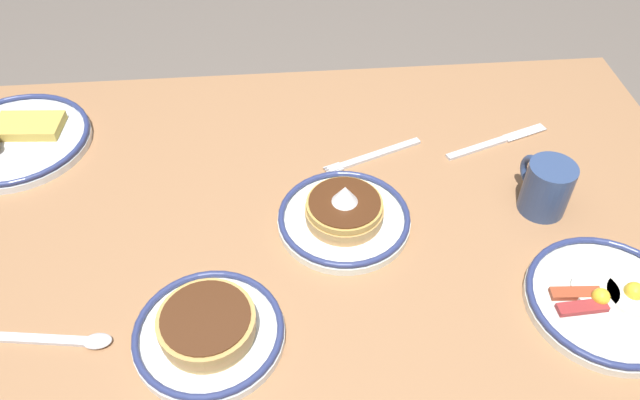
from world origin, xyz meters
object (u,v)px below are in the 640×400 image
object	(u,v)px
plate_near_main	(13,140)
fork_near	(373,156)
plate_far_companion	(208,330)
plate_center_pancakes	(344,215)
plate_far_side	(608,300)
butter_knife	(497,142)
tea_spoon	(61,340)
coffee_mug	(546,186)

from	to	relation	value
plate_near_main	fork_near	size ratio (longest dim) A/B	1.44
plate_far_companion	fork_near	size ratio (longest dim) A/B	1.11
plate_center_pancakes	fork_near	world-z (taller)	plate_center_pancakes
plate_far_side	butter_knife	bearing A→B (deg)	-82.35
plate_far_companion	fork_near	bearing A→B (deg)	-127.81
plate_far_companion	plate_far_side	size ratio (longest dim) A/B	0.90
plate_near_main	plate_center_pancakes	distance (m)	0.65
plate_far_companion	butter_knife	distance (m)	0.65
fork_near	tea_spoon	xyz separation A→B (m)	(0.49, 0.35, 0.00)
plate_far_companion	tea_spoon	distance (m)	0.21
coffee_mug	plate_near_main	bearing A→B (deg)	-14.62
plate_far_side	fork_near	xyz separation A→B (m)	(0.29, -0.36, -0.01)
fork_near	butter_knife	size ratio (longest dim) A/B	0.89
plate_center_pancakes	butter_knife	xyz separation A→B (m)	(-0.31, -0.18, -0.02)
plate_far_companion	tea_spoon	world-z (taller)	plate_far_companion
coffee_mug	plate_center_pancakes	bearing A→B (deg)	1.99
plate_near_main	plate_far_side	world-z (taller)	plate_near_main
butter_knife	tea_spoon	bearing A→B (deg)	27.13
plate_center_pancakes	plate_far_companion	size ratio (longest dim) A/B	1.03
fork_near	butter_knife	world-z (taller)	same
plate_near_main	butter_knife	size ratio (longest dim) A/B	1.29
plate_center_pancakes	fork_near	distance (m)	0.18
coffee_mug	fork_near	world-z (taller)	coffee_mug
plate_far_side	plate_near_main	bearing A→B (deg)	-25.13
coffee_mug	butter_knife	xyz separation A→B (m)	(0.02, -0.17, -0.04)
fork_near	tea_spoon	distance (m)	0.60
plate_far_side	tea_spoon	bearing A→B (deg)	-0.41
tea_spoon	fork_near	bearing A→B (deg)	-144.22
plate_near_main	plate_far_companion	world-z (taller)	plate_far_companion
plate_center_pancakes	plate_far_side	xyz separation A→B (m)	(-0.36, 0.20, -0.01)
plate_center_pancakes	fork_near	size ratio (longest dim) A/B	1.15
plate_center_pancakes	tea_spoon	size ratio (longest dim) A/B	1.09
coffee_mug	butter_knife	world-z (taller)	coffee_mug
plate_near_main	fork_near	xyz separation A→B (m)	(-0.67, 0.09, -0.01)
plate_far_companion	fork_near	xyz separation A→B (m)	(-0.28, -0.37, -0.02)
plate_center_pancakes	plate_far_side	bearing A→B (deg)	151.78
tea_spoon	plate_near_main	bearing A→B (deg)	-68.41
plate_center_pancakes	tea_spoon	bearing A→B (deg)	24.39
plate_center_pancakes	coffee_mug	distance (m)	0.34
plate_center_pancakes	plate_far_companion	world-z (taller)	plate_center_pancakes
fork_near	butter_knife	distance (m)	0.24
plate_center_pancakes	fork_near	xyz separation A→B (m)	(-0.07, -0.16, -0.02)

